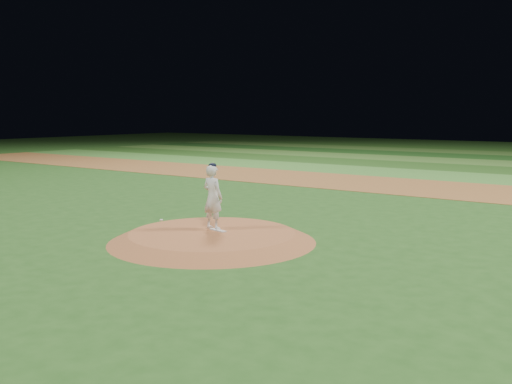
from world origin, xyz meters
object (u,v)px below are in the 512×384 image
Objects in this scene: pitching_rubber at (218,230)px; rosin_bag at (161,220)px; pitchers_mound at (212,237)px; pitcher_on_mound at (213,197)px.

pitching_rubber is 5.21× the size of rosin_bag.
pitching_rubber is at bearing 87.85° from pitchers_mound.
pitching_rubber is at bearing -23.32° from pitcher_on_mound.
pitcher_on_mound reaches higher than pitchers_mound.
pitcher_on_mound reaches higher than rosin_bag.
pitchers_mound is at bearing -81.08° from pitching_rubber.
rosin_bag is (-2.24, 0.12, 0.02)m from pitching_rubber.
pitching_rubber is 0.31× the size of pitcher_on_mound.
pitchers_mound is 1.10m from pitcher_on_mound.
rosin_bag is 2.15m from pitcher_on_mound.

